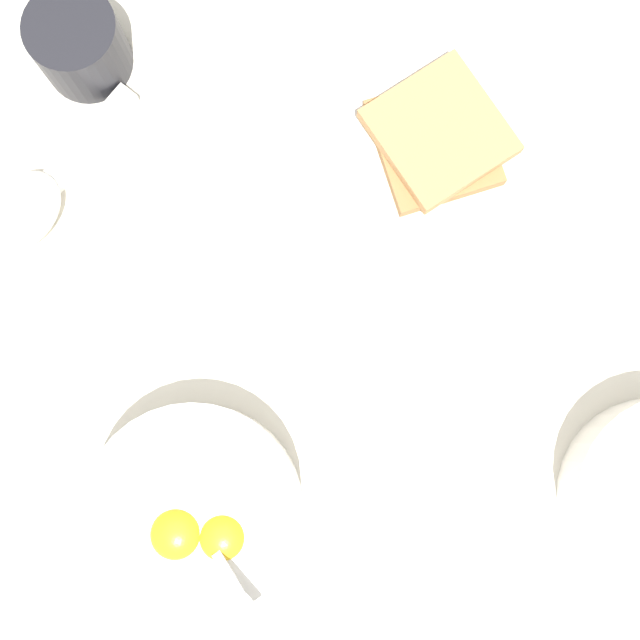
% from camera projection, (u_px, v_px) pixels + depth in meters
% --- Properties ---
extents(ground_plane, '(3.00, 3.00, 0.00)m').
position_uv_depth(ground_plane, '(301.00, 260.00, 0.70)').
color(ground_plane, silver).
extents(egg_bowl, '(0.16, 0.16, 0.08)m').
position_uv_depth(egg_bowl, '(195.00, 512.00, 0.65)').
color(egg_bowl, white).
rests_on(egg_bowl, ground_plane).
extents(toast_plate, '(0.18, 0.18, 0.02)m').
position_uv_depth(toast_plate, '(435.00, 145.00, 0.70)').
color(toast_plate, white).
rests_on(toast_plate, ground_plane).
extents(toast_sandwich, '(0.12, 0.12, 0.03)m').
position_uv_depth(toast_sandwich, '(437.00, 137.00, 0.68)').
color(toast_sandwich, '#9E7042').
rests_on(toast_sandwich, toast_plate).
extents(soup_spoon, '(0.13, 0.15, 0.03)m').
position_uv_depth(soup_spoon, '(32.00, 200.00, 0.69)').
color(soup_spoon, white).
rests_on(soup_spoon, ground_plane).
extents(drinking_cup, '(0.07, 0.07, 0.06)m').
position_uv_depth(drinking_cup, '(79.00, 44.00, 0.69)').
color(drinking_cup, black).
rests_on(drinking_cup, ground_plane).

